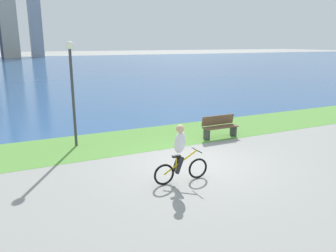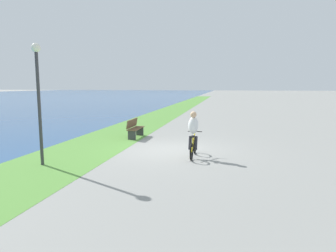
% 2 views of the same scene
% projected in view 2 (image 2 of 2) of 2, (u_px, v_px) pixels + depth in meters
% --- Properties ---
extents(ground_plane, '(300.00, 300.00, 0.00)m').
position_uv_depth(ground_plane, '(170.00, 150.00, 11.87)').
color(ground_plane, gray).
extents(grass_strip_bayside, '(120.00, 3.26, 0.01)m').
position_uv_depth(grass_strip_bayside, '(90.00, 146.00, 12.53)').
color(grass_strip_bayside, '#59933D').
rests_on(grass_strip_bayside, ground).
extents(cyclist_lead, '(1.66, 0.52, 1.64)m').
position_uv_depth(cyclist_lead, '(193.00, 134.00, 10.52)').
color(cyclist_lead, black).
rests_on(cyclist_lead, ground).
extents(bench_near_path, '(1.50, 0.47, 0.90)m').
position_uv_depth(bench_near_path, '(135.00, 128.00, 14.66)').
color(bench_near_path, brown).
rests_on(bench_near_path, ground).
extents(lamppost_tall, '(0.28, 0.28, 3.82)m').
position_uv_depth(lamppost_tall, '(38.00, 86.00, 9.29)').
color(lamppost_tall, '#38383D').
rests_on(lamppost_tall, ground).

